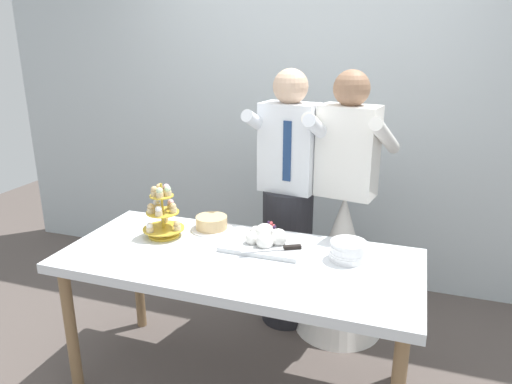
# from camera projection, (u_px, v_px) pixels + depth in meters

# --- Properties ---
(ground_plane) EXTENTS (8.00, 8.00, 0.00)m
(ground_plane) POSITION_uv_depth(u_px,v_px,m) (240.00, 383.00, 2.63)
(ground_plane) COLOR #564C47
(rear_wall) EXTENTS (5.20, 0.10, 2.90)m
(rear_wall) POSITION_uv_depth(u_px,v_px,m) (308.00, 92.00, 3.50)
(rear_wall) COLOR silver
(rear_wall) RESTS_ON ground_plane
(dessert_table) EXTENTS (1.80, 0.80, 0.78)m
(dessert_table) POSITION_uv_depth(u_px,v_px,m) (238.00, 270.00, 2.41)
(dessert_table) COLOR silver
(dessert_table) RESTS_ON ground_plane
(cupcake_stand) EXTENTS (0.23, 0.23, 0.31)m
(cupcake_stand) POSITION_uv_depth(u_px,v_px,m) (163.00, 213.00, 2.60)
(cupcake_stand) COLOR gold
(cupcake_stand) RESTS_ON dessert_table
(main_cake_tray) EXTENTS (0.42, 0.33, 0.13)m
(main_cake_tray) POSITION_uv_depth(u_px,v_px,m) (266.00, 239.00, 2.50)
(main_cake_tray) COLOR silver
(main_cake_tray) RESTS_ON dessert_table
(plate_stack) EXTENTS (0.18, 0.18, 0.10)m
(plate_stack) POSITION_uv_depth(u_px,v_px,m) (348.00, 251.00, 2.34)
(plate_stack) COLOR white
(plate_stack) RESTS_ON dessert_table
(round_cake) EXTENTS (0.24, 0.24, 0.08)m
(round_cake) POSITION_uv_depth(u_px,v_px,m) (212.00, 224.00, 2.71)
(round_cake) COLOR white
(round_cake) RESTS_ON dessert_table
(person_groom) EXTENTS (0.52, 0.55, 1.66)m
(person_groom) POSITION_uv_depth(u_px,v_px,m) (288.00, 216.00, 3.02)
(person_groom) COLOR #232328
(person_groom) RESTS_ON ground_plane
(person_bride) EXTENTS (0.57, 0.56, 1.66)m
(person_bride) POSITION_uv_depth(u_px,v_px,m) (342.00, 246.00, 2.97)
(person_bride) COLOR white
(person_bride) RESTS_ON ground_plane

